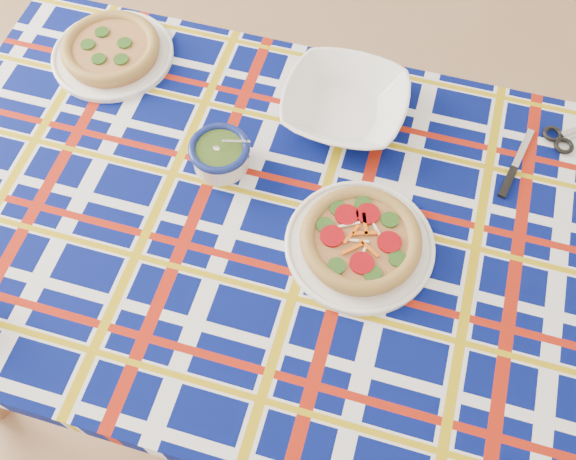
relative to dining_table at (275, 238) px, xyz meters
The scene contains 8 objects.
floor 0.70m from the dining_table, 142.50° to the left, with size 4.00×4.00×0.00m, color #886446.
dining_table is the anchor object (origin of this frame).
tablecloth 0.02m from the dining_table, 153.43° to the left, with size 1.44×0.91×0.09m, color #040D52, non-canonical shape.
main_focaccia_plate 0.19m from the dining_table, 14.35° to the left, with size 0.28×0.28×0.05m, color #A86B3B, non-canonical shape.
pesto_bowl 0.20m from the dining_table, 162.76° to the left, with size 0.12×0.12×0.07m, color #22390F, non-canonical shape.
serving_bowl 0.31m from the dining_table, 94.69° to the left, with size 0.25×0.25×0.06m, color white.
second_focaccia_plate 0.56m from the dining_table, 164.35° to the left, with size 0.27×0.27×0.05m, color #A86B3B, non-canonical shape.
table_knife 0.52m from the dining_table, 51.61° to the left, with size 0.20×0.02×0.01m, color silver, non-canonical shape.
Camera 1 is at (0.64, -0.71, 1.72)m, focal length 40.00 mm.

